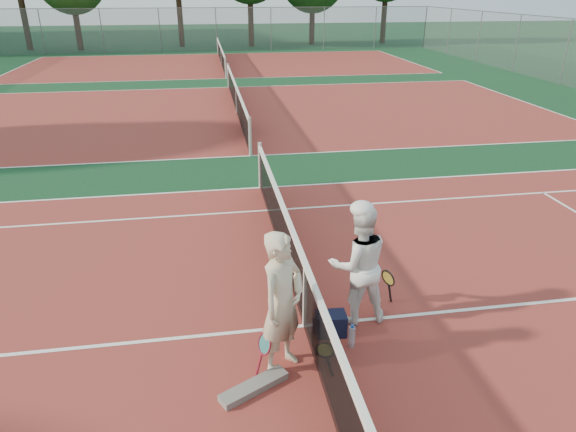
{
  "coord_description": "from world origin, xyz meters",
  "views": [
    {
      "loc": [
        -1.17,
        -5.81,
        4.34
      ],
      "look_at": [
        0.0,
        1.44,
        1.05
      ],
      "focal_mm": 32.0,
      "sensor_mm": 36.0,
      "label": 1
    }
  ],
  "objects": [
    {
      "name": "court_far_a",
      "position": [
        0.0,
        13.5,
        0.0
      ],
      "size": [
        23.77,
        10.97,
        0.01
      ],
      "primitive_type": "cube",
      "color": "maroon",
      "rests_on": "ground"
    },
    {
      "name": "racket_spare",
      "position": [
        0.15,
        -0.59,
        0.02
      ],
      "size": [
        0.28,
        0.61,
        0.05
      ],
      "primitive_type": null,
      "rotation": [
        0.0,
        0.0,
        1.55
      ],
      "color": "black",
      "rests_on": "ground"
    },
    {
      "name": "net_far_b",
      "position": [
        0.0,
        27.0,
        0.51
      ],
      "size": [
        0.1,
        10.98,
        1.02
      ],
      "primitive_type": null,
      "color": "black",
      "rests_on": "ground"
    },
    {
      "name": "fence_back",
      "position": [
        0.0,
        34.0,
        1.5
      ],
      "size": [
        32.0,
        0.06,
        3.0
      ],
      "primitive_type": null,
      "color": "slate",
      "rests_on": "ground"
    },
    {
      "name": "player_a",
      "position": [
        -0.43,
        -0.76,
        0.92
      ],
      "size": [
        0.79,
        0.79,
        1.85
      ],
      "primitive_type": "imported",
      "rotation": [
        0.0,
        0.0,
        0.8
      ],
      "color": "beige",
      "rests_on": "ground"
    },
    {
      "name": "player_b",
      "position": [
        0.76,
        0.08,
        0.87
      ],
      "size": [
        0.87,
        0.69,
        1.74
      ],
      "primitive_type": "imported",
      "rotation": [
        0.0,
        0.0,
        3.18
      ],
      "color": "white",
      "rests_on": "ground"
    },
    {
      "name": "net_main",
      "position": [
        0.0,
        0.0,
        0.51
      ],
      "size": [
        0.1,
        10.98,
        1.02
      ],
      "primitive_type": null,
      "color": "black",
      "rests_on": "ground"
    },
    {
      "name": "racket_red",
      "position": [
        -0.66,
        -0.88,
        0.29
      ],
      "size": [
        0.31,
        0.34,
        0.58
      ],
      "primitive_type": null,
      "rotation": [
        0.0,
        0.0,
        0.48
      ],
      "color": "maroon",
      "rests_on": "ground"
    },
    {
      "name": "sports_bag_navy",
      "position": [
        0.32,
        -0.22,
        0.16
      ],
      "size": [
        0.42,
        0.3,
        0.32
      ],
      "primitive_type": "cube",
      "rotation": [
        0.0,
        0.0,
        -0.06
      ],
      "color": "black",
      "rests_on": "ground"
    },
    {
      "name": "net_far_a",
      "position": [
        0.0,
        13.5,
        0.51
      ],
      "size": [
        0.1,
        10.98,
        1.02
      ],
      "primitive_type": null,
      "color": "black",
      "rests_on": "ground"
    },
    {
      "name": "racket_black_held",
      "position": [
        1.3,
        0.33,
        0.29
      ],
      "size": [
        0.3,
        0.33,
        0.59
      ],
      "primitive_type": null,
      "rotation": [
        0.0,
        0.0,
        3.67
      ],
      "color": "black",
      "rests_on": "ground"
    },
    {
      "name": "ground",
      "position": [
        0.0,
        0.0,
        0.0
      ],
      "size": [
        130.0,
        130.0,
        0.0
      ],
      "primitive_type": "plane",
      "color": "#0E331A",
      "rests_on": "ground"
    },
    {
      "name": "net_cover_canvas",
      "position": [
        -0.82,
        -1.13,
        0.05
      ],
      "size": [
        0.86,
        0.59,
        0.09
      ],
      "primitive_type": "cube",
      "rotation": [
        0.0,
        0.0,
        0.49
      ],
      "color": "#66615C",
      "rests_on": "ground"
    },
    {
      "name": "water_bottle",
      "position": [
        0.53,
        -0.54,
        0.15
      ],
      "size": [
        0.09,
        0.09,
        0.3
      ],
      "primitive_type": "cylinder",
      "color": "silver",
      "rests_on": "ground"
    },
    {
      "name": "court_far_b",
      "position": [
        0.0,
        27.0,
        0.0
      ],
      "size": [
        23.77,
        10.97,
        0.01
      ],
      "primitive_type": "cube",
      "color": "maroon",
      "rests_on": "ground"
    },
    {
      "name": "sports_bag_purple",
      "position": [
        0.26,
        -0.18,
        0.12
      ],
      "size": [
        0.37,
        0.34,
        0.25
      ],
      "primitive_type": "cube",
      "rotation": [
        0.0,
        0.0,
        -0.59
      ],
      "color": "black",
      "rests_on": "ground"
    },
    {
      "name": "court_main",
      "position": [
        0.0,
        0.0,
        0.0
      ],
      "size": [
        23.77,
        10.97,
        0.01
      ],
      "primitive_type": "cube",
      "color": "maroon",
      "rests_on": "ground"
    }
  ]
}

